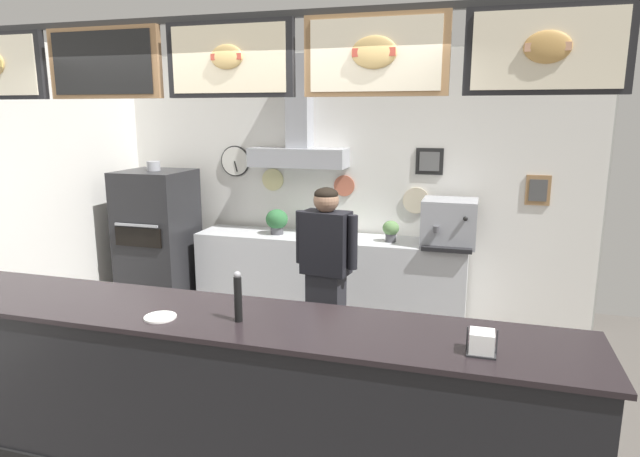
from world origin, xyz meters
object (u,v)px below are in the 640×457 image
object	(u,v)px
shop_worker	(326,274)
espresso_machine	(449,223)
potted_oregano	(342,227)
pepper_grinder	(238,297)
pizza_oven	(158,241)
condiment_plate	(160,317)
napkin_holder	(482,343)
potted_thyme	(391,230)
potted_basil	(277,220)

from	to	relation	value
shop_worker	espresso_machine	xyz separation A→B (m)	(0.91, 1.18, 0.25)
potted_oregano	pepper_grinder	distance (m)	2.68
espresso_machine	pepper_grinder	distance (m)	2.86
pizza_oven	condiment_plate	distance (m)	3.03
pizza_oven	napkin_holder	size ratio (longest dim) A/B	11.26
potted_thyme	potted_basil	xyz separation A→B (m)	(-1.22, 0.01, 0.03)
condiment_plate	shop_worker	bearing A→B (deg)	71.36
pepper_grinder	condiment_plate	bearing A→B (deg)	-169.37
pizza_oven	condiment_plate	xyz separation A→B (m)	(1.65, -2.53, 0.24)
pizza_oven	shop_worker	world-z (taller)	pizza_oven
napkin_holder	condiment_plate	bearing A→B (deg)	-178.78
pizza_oven	napkin_holder	world-z (taller)	pizza_oven
pizza_oven	shop_worker	distance (m)	2.38
pizza_oven	potted_basil	size ratio (longest dim) A/B	6.16
espresso_machine	potted_thyme	xyz separation A→B (m)	(-0.57, -0.01, -0.10)
pizza_oven	potted_thyme	distance (m)	2.55
shop_worker	napkin_holder	size ratio (longest dim) A/B	10.76
shop_worker	potted_oregano	world-z (taller)	shop_worker
pizza_oven	pepper_grinder	distance (m)	3.25
pizza_oven	potted_basil	world-z (taller)	pizza_oven
potted_thyme	potted_basil	world-z (taller)	potted_basil
potted_oregano	napkin_holder	world-z (taller)	napkin_holder
potted_thyme	potted_basil	distance (m)	1.22
potted_basil	pepper_grinder	size ratio (longest dim) A/B	0.92
shop_worker	potted_thyme	distance (m)	1.23
potted_thyme	potted_basil	size ratio (longest dim) A/B	0.80
potted_oregano	pizza_oven	bearing A→B (deg)	-173.59
shop_worker	condiment_plate	world-z (taller)	shop_worker
napkin_holder	pizza_oven	bearing A→B (deg)	143.79
napkin_holder	pepper_grinder	world-z (taller)	pepper_grinder
potted_basil	napkin_holder	distance (m)	3.45
espresso_machine	potted_basil	bearing A→B (deg)	179.84
shop_worker	potted_basil	xyz separation A→B (m)	(-0.88, 1.18, 0.18)
pizza_oven	potted_basil	bearing A→B (deg)	10.32
condiment_plate	pizza_oven	bearing A→B (deg)	123.07
shop_worker	condiment_plate	bearing A→B (deg)	79.73
potted_thyme	pepper_grinder	xyz separation A→B (m)	(-0.43, -2.68, 0.15)
potted_basil	condiment_plate	distance (m)	2.79
potted_thyme	pepper_grinder	bearing A→B (deg)	-99.07
pizza_oven	condiment_plate	size ratio (longest dim) A/B	9.09
potted_thyme	napkin_holder	world-z (taller)	napkin_holder
shop_worker	potted_basil	distance (m)	1.49
espresso_machine	potted_basil	distance (m)	1.79
espresso_machine	potted_oregano	xyz separation A→B (m)	(-1.07, -0.01, -0.10)
napkin_holder	pepper_grinder	distance (m)	1.31
napkin_holder	pepper_grinder	bearing A→B (deg)	177.95
pizza_oven	potted_thyme	size ratio (longest dim) A/B	7.68
pepper_grinder	napkin_holder	bearing A→B (deg)	-2.05
potted_thyme	condiment_plate	world-z (taller)	potted_thyme
shop_worker	potted_oregano	size ratio (longest dim) A/B	7.18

